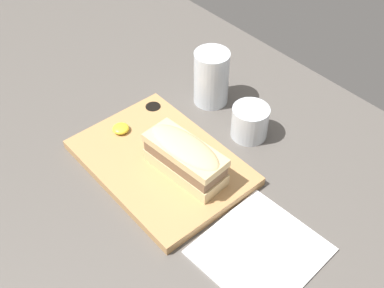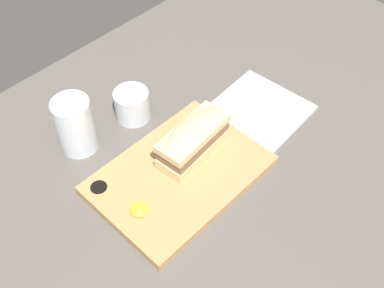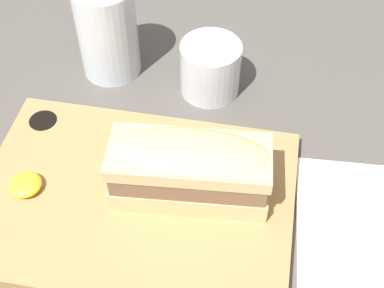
{
  "view_description": "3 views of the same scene",
  "coord_description": "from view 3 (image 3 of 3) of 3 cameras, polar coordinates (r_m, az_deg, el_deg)",
  "views": [
    {
      "loc": [
        56.87,
        -33.38,
        71.12
      ],
      "look_at": [
        9.49,
        7.41,
        9.48
      ],
      "focal_mm": 45.0,
      "sensor_mm": 36.0,
      "label": 1
    },
    {
      "loc": [
        -35.25,
        -38.02,
        79.06
      ],
      "look_at": [
        8.9,
        4.75,
        7.68
      ],
      "focal_mm": 45.0,
      "sensor_mm": 36.0,
      "label": 2
    },
    {
      "loc": [
        16.13,
        -26.88,
        50.4
      ],
      "look_at": [
        9.64,
        8.42,
        8.04
      ],
      "focal_mm": 50.0,
      "sensor_mm": 36.0,
      "label": 3
    }
  ],
  "objects": [
    {
      "name": "wine_glass",
      "position": [
        0.68,
        1.97,
        7.97
      ],
      "size": [
        7.61,
        7.61,
        6.94
      ],
      "color": "silver",
      "rests_on": "dining_table"
    },
    {
      "name": "serving_board",
      "position": [
        0.58,
        -6.14,
        -5.94
      ],
      "size": [
        33.36,
        23.55,
        1.94
      ],
      "color": "tan",
      "rests_on": "dining_table"
    },
    {
      "name": "dining_table",
      "position": [
        0.59,
        -10.99,
        -9.38
      ],
      "size": [
        175.67,
        102.24,
        2.0
      ],
      "color": "#56514C",
      "rests_on": "ground"
    },
    {
      "name": "mustard_dollop",
      "position": [
        0.59,
        -17.32,
        -4.16
      ],
      "size": [
        3.41,
        3.41,
        1.37
      ],
      "color": "yellow",
      "rests_on": "serving_board"
    },
    {
      "name": "sandwich",
      "position": [
        0.54,
        -0.29,
        -2.54
      ],
      "size": [
        16.65,
        7.94,
        7.57
      ],
      "rotation": [
        0.0,
        0.0,
        0.09
      ],
      "color": "#DBBC84",
      "rests_on": "serving_board"
    },
    {
      "name": "water_glass",
      "position": [
        0.7,
        -8.94,
        11.32
      ],
      "size": [
        7.68,
        7.68,
        12.5
      ],
      "color": "silver",
      "rests_on": "dining_table"
    }
  ]
}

